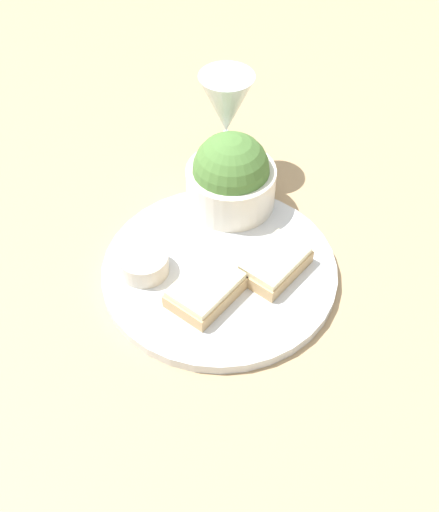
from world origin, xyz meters
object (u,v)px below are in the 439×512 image
salad_bowl (231,177)px  sauce_ramekin (144,262)px  cheese_toast_far (275,264)px  wine_glass (226,109)px  cheese_toast_near (206,290)px

salad_bowl → sauce_ramekin: (0.15, 0.07, -0.03)m
salad_bowl → cheese_toast_far: size_ratio=1.16×
cheese_toast_far → wine_glass: bearing=-97.4°
cheese_toast_far → salad_bowl: bearing=-90.0°
sauce_ramekin → salad_bowl: bearing=-153.6°
cheese_toast_near → cheese_toast_far: 0.09m
cheese_toast_near → cheese_toast_far: bearing=-177.1°
sauce_ramekin → cheese_toast_near: 0.09m
cheese_toast_far → wine_glass: size_ratio=0.66×
salad_bowl → sauce_ramekin: size_ratio=1.97×
salad_bowl → cheese_toast_far: salad_bowl is taller
sauce_ramekin → wine_glass: wine_glass is taller
salad_bowl → cheese_toast_far: (-0.00, 0.14, -0.03)m
wine_glass → cheese_toast_far: bearing=82.6°
salad_bowl → wine_glass: bearing=-109.0°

